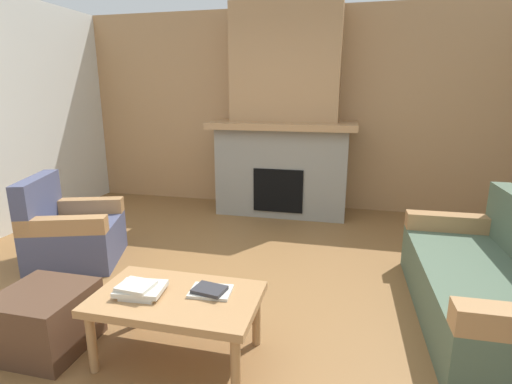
# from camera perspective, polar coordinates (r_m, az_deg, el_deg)

# --- Properties ---
(ground) EXTENTS (9.00, 9.00, 0.00)m
(ground) POSITION_cam_1_polar(r_m,az_deg,el_deg) (3.18, -4.51, -16.39)
(ground) COLOR brown
(wall_back_wood_panel) EXTENTS (6.00, 0.12, 2.70)m
(wall_back_wood_panel) POSITION_cam_1_polar(r_m,az_deg,el_deg) (5.66, 4.77, 11.64)
(wall_back_wood_panel) COLOR tan
(wall_back_wood_panel) RESTS_ON ground
(fireplace) EXTENTS (1.90, 0.82, 2.70)m
(fireplace) POSITION_cam_1_polar(r_m,az_deg,el_deg) (5.30, 4.09, 9.44)
(fireplace) COLOR gray
(fireplace) RESTS_ON ground
(couch) EXTENTS (0.87, 1.82, 0.85)m
(couch) POSITION_cam_1_polar(r_m,az_deg,el_deg) (3.33, 30.92, -11.49)
(couch) COLOR #4C604C
(couch) RESTS_ON ground
(armchair) EXTENTS (0.97, 0.97, 0.85)m
(armchair) POSITION_cam_1_polar(r_m,az_deg,el_deg) (4.21, -25.19, -5.41)
(armchair) COLOR #474C6B
(armchair) RESTS_ON ground
(coffee_table) EXTENTS (1.00, 0.60, 0.43)m
(coffee_table) POSITION_cam_1_polar(r_m,az_deg,el_deg) (2.53, -11.39, -15.49)
(coffee_table) COLOR #A87A4C
(coffee_table) RESTS_ON ground
(ottoman) EXTENTS (0.52, 0.52, 0.40)m
(ottoman) POSITION_cam_1_polar(r_m,az_deg,el_deg) (2.98, -28.21, -15.98)
(ottoman) COLOR #4C3323
(ottoman) RESTS_ON ground
(book_stack_near_edge) EXTENTS (0.30, 0.25, 0.07)m
(book_stack_near_edge) POSITION_cam_1_polar(r_m,az_deg,el_deg) (2.55, -16.48, -13.34)
(book_stack_near_edge) COLOR beige
(book_stack_near_edge) RESTS_ON coffee_table
(book_stack_center) EXTENTS (0.26, 0.20, 0.04)m
(book_stack_center) POSITION_cam_1_polar(r_m,az_deg,el_deg) (2.48, -6.65, -14.01)
(book_stack_center) COLOR beige
(book_stack_center) RESTS_ON coffee_table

